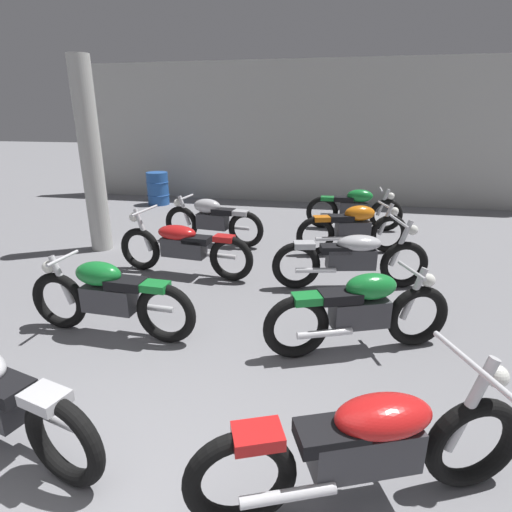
{
  "coord_description": "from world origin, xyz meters",
  "views": [
    {
      "loc": [
        1.02,
        -1.21,
        2.33
      ],
      "look_at": [
        0.0,
        3.73,
        0.55
      ],
      "focal_mm": 28.63,
      "sensor_mm": 36.0,
      "label": 1
    }
  ],
  "objects": [
    {
      "name": "back_wall",
      "position": [
        0.0,
        10.03,
        1.8
      ],
      "size": [
        12.55,
        0.24,
        3.6
      ],
      "primitive_type": "cube",
      "color": "#B2B2AD",
      "rests_on": "ground"
    },
    {
      "name": "support_pillar",
      "position": [
        -3.12,
        5.1,
        1.6
      ],
      "size": [
        0.36,
        0.36,
        3.2
      ],
      "primitive_type": "cylinder",
      "color": "#B2B2AD",
      "rests_on": "ground"
    },
    {
      "name": "motorcycle_left_row_1",
      "position": [
        -1.34,
        2.38,
        0.46
      ],
      "size": [
        1.97,
        0.48,
        0.88
      ],
      "color": "black",
      "rests_on": "ground"
    },
    {
      "name": "motorcycle_left_row_2",
      "position": [
        -1.21,
        4.21,
        0.45
      ],
      "size": [
        2.17,
        0.68,
        0.97
      ],
      "color": "black",
      "rests_on": "ground"
    },
    {
      "name": "motorcycle_left_row_3",
      "position": [
        -1.25,
        5.78,
        0.46
      ],
      "size": [
        1.97,
        0.48,
        0.88
      ],
      "color": "black",
      "rests_on": "ground"
    },
    {
      "name": "motorcycle_right_row_0",
      "position": [
        1.28,
        0.8,
        0.45
      ],
      "size": [
        2.05,
        1.01,
        0.97
      ],
      "color": "black",
      "rests_on": "ground"
    },
    {
      "name": "motorcycle_right_row_1",
      "position": [
        1.3,
        2.59,
        0.46
      ],
      "size": [
        1.87,
        0.84,
        0.88
      ],
      "color": "black",
      "rests_on": "ground"
    },
    {
      "name": "motorcycle_right_row_2",
      "position": [
        1.24,
        4.22,
        0.45
      ],
      "size": [
        2.14,
        0.81,
        0.97
      ],
      "color": "black",
      "rests_on": "ground"
    },
    {
      "name": "motorcycle_right_row_3",
      "position": [
        1.29,
        5.75,
        0.46
      ],
      "size": [
        1.92,
        0.74,
        0.88
      ],
      "color": "black",
      "rests_on": "ground"
    },
    {
      "name": "motorcycle_right_row_4",
      "position": [
        1.34,
        7.35,
        0.46
      ],
      "size": [
        1.97,
        0.48,
        0.88
      ],
      "color": "black",
      "rests_on": "ground"
    },
    {
      "name": "oil_drum",
      "position": [
        -3.72,
        8.85,
        0.43
      ],
      "size": [
        0.59,
        0.59,
        0.85
      ],
      "color": "#23519E",
      "rests_on": "ground"
    }
  ]
}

